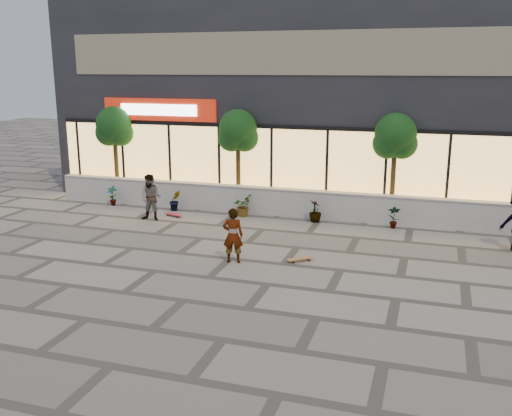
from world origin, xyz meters
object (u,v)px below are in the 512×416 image
(skateboard_center, at_px, (300,259))
(skateboard_left, at_px, (173,214))
(tree_west, at_px, (114,129))
(skater_center, at_px, (233,235))
(skater_left, at_px, (151,197))
(tree_midwest, at_px, (238,133))
(tree_mideast, at_px, (395,139))

(skateboard_center, distance_m, skateboard_left, 6.79)
(tree_west, xyz_separation_m, skateboard_center, (9.40, -5.69, -2.91))
(skater_center, relative_size, skateboard_center, 2.15)
(skater_left, bearing_deg, skateboard_left, 51.77)
(skater_left, bearing_deg, skater_center, -39.54)
(tree_midwest, xyz_separation_m, tree_mideast, (6.00, 0.00, 0.00))
(skateboard_center, bearing_deg, tree_west, 109.55)
(tree_midwest, xyz_separation_m, skateboard_left, (-1.87, -2.11, -2.91))
(skater_center, bearing_deg, tree_mideast, -134.96)
(tree_west, bearing_deg, skater_center, -39.92)
(tree_midwest, bearing_deg, skateboard_left, -131.50)
(skater_center, distance_m, skater_left, 5.68)
(skateboard_left, bearing_deg, skater_left, -108.62)
(tree_midwest, height_order, skater_center, tree_midwest)
(skateboard_center, bearing_deg, skateboard_left, 108.92)
(skateboard_left, bearing_deg, skater_center, -28.80)
(tree_midwest, distance_m, tree_mideast, 6.00)
(tree_mideast, bearing_deg, tree_midwest, 180.00)
(skateboard_center, bearing_deg, skater_left, 116.28)
(skater_left, bearing_deg, tree_west, 136.27)
(skateboard_center, bearing_deg, tree_mideast, 30.47)
(tree_midwest, bearing_deg, skateboard_center, -55.56)
(tree_midwest, bearing_deg, tree_west, 180.00)
(skater_center, bearing_deg, tree_west, -52.99)
(skateboard_center, relative_size, skateboard_left, 0.93)
(tree_mideast, height_order, skater_center, tree_mideast)
(tree_midwest, relative_size, tree_mideast, 1.00)
(tree_west, relative_size, skateboard_center, 5.22)
(skater_center, xyz_separation_m, skateboard_center, (1.84, 0.64, -0.73))
(tree_mideast, bearing_deg, skater_left, -161.43)
(skater_left, distance_m, skateboard_left, 1.18)
(tree_west, xyz_separation_m, skateboard_left, (3.63, -2.11, -2.91))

